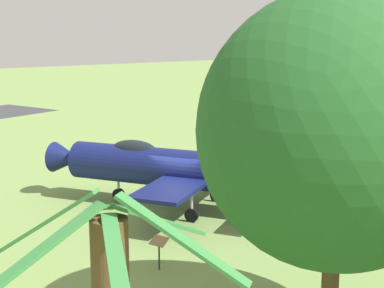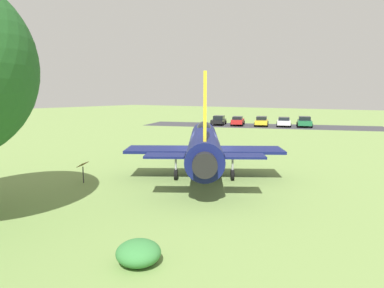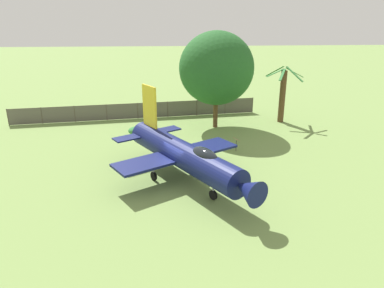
{
  "view_description": "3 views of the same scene",
  "coord_description": "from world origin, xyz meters",
  "px_view_note": "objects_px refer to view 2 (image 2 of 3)",
  "views": [
    {
      "loc": [
        -14.54,
        -20.54,
        8.04
      ],
      "look_at": [
        0.87,
        0.43,
        2.83
      ],
      "focal_mm": 53.8,
      "sensor_mm": 36.0,
      "label": 1
    },
    {
      "loc": [
        10.09,
        -16.44,
        4.73
      ],
      "look_at": [
        -0.18,
        -1.01,
        1.99
      ],
      "focal_mm": 31.24,
      "sensor_mm": 36.0,
      "label": 2
    },
    {
      "loc": [
        0.79,
        21.91,
        10.65
      ],
      "look_at": [
        -0.7,
        -0.96,
        2.21
      ],
      "focal_mm": 33.73,
      "sensor_mm": 36.0,
      "label": 3
    }
  ],
  "objects_px": {
    "shrub_near_fence": "(138,253)",
    "parked_car_black": "(219,120)",
    "parked_car_green": "(304,122)",
    "parked_car_yellow": "(261,121)",
    "info_plaque": "(83,167)",
    "parked_car_red": "(238,121)",
    "display_jet": "(204,143)",
    "parked_car_white": "(284,122)"
  },
  "relations": [
    {
      "from": "parked_car_white",
      "to": "parked_car_red",
      "type": "distance_m",
      "value": 6.91
    },
    {
      "from": "parked_car_green",
      "to": "parked_car_white",
      "type": "xyz_separation_m",
      "value": [
        -2.79,
        -0.96,
        -0.07
      ]
    },
    {
      "from": "display_jet",
      "to": "parked_car_yellow",
      "type": "xyz_separation_m",
      "value": [
        -9.13,
        31.63,
        -1.16
      ]
    },
    {
      "from": "parked_car_yellow",
      "to": "parked_car_black",
      "type": "xyz_separation_m",
      "value": [
        -6.29,
        -2.16,
        0.0
      ]
    },
    {
      "from": "parked_car_green",
      "to": "parked_car_black",
      "type": "xyz_separation_m",
      "value": [
        -12.21,
        -4.17,
        -0.04
      ]
    },
    {
      "from": "parked_car_green",
      "to": "parked_car_black",
      "type": "height_order",
      "value": "parked_car_green"
    },
    {
      "from": "parked_car_red",
      "to": "parked_car_black",
      "type": "height_order",
      "value": "parked_car_black"
    },
    {
      "from": "shrub_near_fence",
      "to": "parked_car_black",
      "type": "height_order",
      "value": "parked_car_black"
    },
    {
      "from": "info_plaque",
      "to": "parked_car_green",
      "type": "bearing_deg",
      "value": 88.31
    },
    {
      "from": "parked_car_green",
      "to": "parked_car_yellow",
      "type": "xyz_separation_m",
      "value": [
        -5.92,
        -2.02,
        -0.04
      ]
    },
    {
      "from": "info_plaque",
      "to": "parked_car_black",
      "type": "height_order",
      "value": "parked_car_black"
    },
    {
      "from": "display_jet",
      "to": "parked_car_red",
      "type": "height_order",
      "value": "display_jet"
    },
    {
      "from": "display_jet",
      "to": "parked_car_black",
      "type": "relative_size",
      "value": 2.74
    },
    {
      "from": "shrub_near_fence",
      "to": "parked_car_black",
      "type": "bearing_deg",
      "value": 116.23
    },
    {
      "from": "parked_car_red",
      "to": "parked_car_black",
      "type": "xyz_separation_m",
      "value": [
        -2.93,
        -0.82,
        0.0
      ]
    },
    {
      "from": "info_plaque",
      "to": "parked_car_red",
      "type": "relative_size",
      "value": 0.23
    },
    {
      "from": "parked_car_white",
      "to": "parked_car_red",
      "type": "xyz_separation_m",
      "value": [
        -6.49,
        -2.39,
        0.02
      ]
    },
    {
      "from": "parked_car_green",
      "to": "parked_car_yellow",
      "type": "distance_m",
      "value": 6.26
    },
    {
      "from": "parked_car_white",
      "to": "parked_car_black",
      "type": "bearing_deg",
      "value": -89.91
    },
    {
      "from": "parked_car_yellow",
      "to": "info_plaque",
      "type": "bearing_deg",
      "value": -12.59
    },
    {
      "from": "shrub_near_fence",
      "to": "parked_car_black",
      "type": "xyz_separation_m",
      "value": [
        -19.57,
        39.72,
        0.41
      ]
    },
    {
      "from": "info_plaque",
      "to": "parked_car_black",
      "type": "bearing_deg",
      "value": 107.61
    },
    {
      "from": "info_plaque",
      "to": "parked_car_green",
      "type": "distance_m",
      "value": 39.04
    },
    {
      "from": "parked_car_yellow",
      "to": "parked_car_red",
      "type": "relative_size",
      "value": 1.03
    },
    {
      "from": "shrub_near_fence",
      "to": "parked_car_green",
      "type": "distance_m",
      "value": 44.51
    },
    {
      "from": "display_jet",
      "to": "parked_car_white",
      "type": "xyz_separation_m",
      "value": [
        -6.0,
        32.69,
        -1.18
      ]
    },
    {
      "from": "shrub_near_fence",
      "to": "parked_car_white",
      "type": "xyz_separation_m",
      "value": [
        -10.15,
        42.93,
        0.38
      ]
    },
    {
      "from": "parked_car_green",
      "to": "parked_car_white",
      "type": "height_order",
      "value": "parked_car_green"
    },
    {
      "from": "shrub_near_fence",
      "to": "parked_car_red",
      "type": "bearing_deg",
      "value": 112.31
    },
    {
      "from": "parked_car_green",
      "to": "parked_car_white",
      "type": "relative_size",
      "value": 1.0
    },
    {
      "from": "display_jet",
      "to": "parked_car_yellow",
      "type": "bearing_deg",
      "value": -15.78
    },
    {
      "from": "parked_car_red",
      "to": "parked_car_black",
      "type": "relative_size",
      "value": 1.11
    },
    {
      "from": "info_plaque",
      "to": "parked_car_white",
      "type": "bearing_deg",
      "value": 92.47
    },
    {
      "from": "parked_car_green",
      "to": "parked_car_black",
      "type": "distance_m",
      "value": 12.91
    },
    {
      "from": "parked_car_green",
      "to": "info_plaque",
      "type": "bearing_deg",
      "value": -19.57
    },
    {
      "from": "parked_car_yellow",
      "to": "parked_car_black",
      "type": "relative_size",
      "value": 1.14
    },
    {
      "from": "shrub_near_fence",
      "to": "parked_car_black",
      "type": "relative_size",
      "value": 0.29
    },
    {
      "from": "info_plaque",
      "to": "parked_car_red",
      "type": "height_order",
      "value": "parked_car_red"
    },
    {
      "from": "display_jet",
      "to": "parked_car_yellow",
      "type": "relative_size",
      "value": 2.4
    },
    {
      "from": "parked_car_yellow",
      "to": "parked_car_red",
      "type": "xyz_separation_m",
      "value": [
        -3.36,
        -1.34,
        0.0
      ]
    },
    {
      "from": "display_jet",
      "to": "parked_car_white",
      "type": "bearing_deg",
      "value": -21.47
    },
    {
      "from": "display_jet",
      "to": "parked_car_green",
      "type": "height_order",
      "value": "display_jet"
    }
  ]
}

